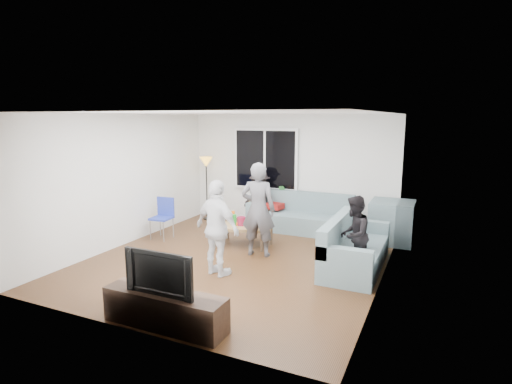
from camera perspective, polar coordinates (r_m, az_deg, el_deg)
The scene contains 32 objects.
floor at distance 7.50m, azimuth -2.63°, elevation -9.53°, with size 5.00×5.50×0.04m, color #56351C.
ceiling at distance 7.05m, azimuth -2.81°, elevation 11.08°, with size 5.00×5.50×0.04m, color white.
wall_back at distance 9.68m, azimuth 4.79°, elevation 3.02°, with size 5.00×0.04×2.60m, color silver.
wall_front at distance 4.92m, azimuth -17.66°, elevation -4.62°, with size 5.00×0.04×2.60m, color silver.
wall_left at distance 8.59m, azimuth -17.85°, elevation 1.63°, with size 0.04×5.50×2.60m, color silver.
wall_right at distance 6.43m, azimuth 17.70°, elevation -1.16°, with size 0.04×5.50×2.60m, color silver.
window_frame at distance 9.79m, azimuth 1.34°, elevation 4.61°, with size 1.62×0.06×1.47m, color white.
window_glass at distance 9.75m, azimuth 1.25°, elevation 4.59°, with size 1.50×0.02×1.35m, color black.
window_mullion at distance 9.75m, azimuth 1.22°, elevation 4.59°, with size 0.05×0.03×1.35m, color white.
radiator at distance 9.96m, azimuth 1.22°, elevation -2.53°, with size 1.30×0.12×0.62m, color silver.
potted_plant at distance 9.67m, azimuth 3.56°, elevation -0.05°, with size 0.18×0.15×0.33m, color #2D712F.
vase at distance 9.88m, azimuth 0.66°, elevation -0.26°, with size 0.17×0.17×0.18m, color silver.
sofa_back_section at distance 9.23m, azimuth 6.11°, elevation -2.88°, with size 2.30×0.85×0.85m, color slate, non-canonical shape.
sofa_right_section at distance 7.17m, azimuth 13.79°, elevation -7.03°, with size 0.85×2.00×0.85m, color slate, non-canonical shape.
sofa_corner at distance 8.83m, azimuth 18.41°, elevation -3.97°, with size 0.85×0.85×0.85m, color slate.
cushion_yellow at distance 9.57m, azimuth 0.07°, elevation -1.83°, with size 0.38×0.32×0.14m, color gold.
cushion_red at distance 9.48m, azimuth 2.63°, elevation -1.96°, with size 0.36×0.30×0.13m, color maroon.
coffee_table at distance 8.25m, azimuth -1.72°, elevation -6.04°, with size 1.10×0.60×0.40m, color olive.
pitcher at distance 8.20m, azimuth -2.06°, elevation -4.09°, with size 0.17×0.17×0.17m, color maroon.
side_chair at distance 8.84m, azimuth -13.06°, elevation -3.65°, with size 0.40×0.40×0.86m, color #2537A4, non-canonical shape.
floor_lamp at distance 10.26m, azimuth -6.90°, elevation 0.46°, with size 0.32×0.32×1.56m, color gold, non-canonical shape.
player_left at distance 7.48m, azimuth 0.31°, elevation -2.47°, with size 0.63×0.42×1.74m, color #525257.
player_right at distance 6.58m, azimuth -5.40°, elevation -5.07°, with size 0.92×0.38×1.57m, color silver.
spectator_right at distance 6.89m, azimuth 13.51°, elevation -5.82°, with size 0.63×0.49×1.29m, color black.
spectator_back at distance 9.56m, azimuth 0.51°, elevation -0.92°, with size 0.85×0.49×1.32m, color black.
tv_console at distance 5.31m, azimuth -12.58°, elevation -15.70°, with size 1.60×0.40×0.44m, color #36251B.
television at distance 5.11m, azimuth -12.80°, elevation -10.72°, with size 0.95×0.12×0.55m, color black.
bottle_a at distance 8.41m, azimuth -3.20°, elevation -3.49°, with size 0.07×0.07×0.24m, color orange.
bottle_e at distance 8.09m, azimuth 0.89°, elevation -4.22°, with size 0.07×0.07×0.18m, color black.
bottle_b at distance 8.16m, azimuth -3.01°, elevation -3.94°, with size 0.08×0.08×0.23m, color #198C24.
bottle_d at distance 8.00m, azimuth -0.29°, elevation -4.09°, with size 0.07×0.07×0.27m, color #F8A016.
bottle_c at distance 8.28m, azimuth -1.02°, elevation -3.94°, with size 0.07×0.07×0.17m, color black.
Camera 1 is at (3.22, -6.27, 2.53)m, focal length 28.66 mm.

